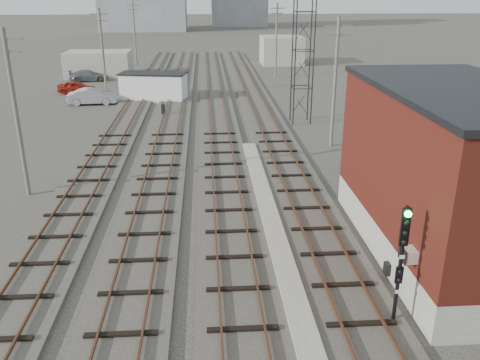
{
  "coord_description": "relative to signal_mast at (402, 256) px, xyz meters",
  "views": [
    {
      "loc": [
        -2.57,
        -6.91,
        10.85
      ],
      "look_at": [
        -0.99,
        15.71,
        2.2
      ],
      "focal_mm": 38.0,
      "sensor_mm": 36.0,
      "label": 1
    }
  ],
  "objects": [
    {
      "name": "track_right",
      "position": [
        -1.2,
        31.77,
        -2.53
      ],
      "size": [
        3.2,
        90.0,
        0.39
      ],
      "color": "#332D28",
      "rests_on": "ground"
    },
    {
      "name": "signal_mast",
      "position": [
        0.0,
        0.0,
        0.0
      ],
      "size": [
        0.4,
        0.42,
        4.4
      ],
      "color": "gray",
      "rests_on": "ground"
    },
    {
      "name": "site_trailer",
      "position": [
        -11.44,
        37.75,
        -1.23
      ],
      "size": [
        7.02,
        4.03,
        2.78
      ],
      "rotation": [
        0.0,
        0.0,
        -0.18
      ],
      "color": "white",
      "rests_on": "ground"
    },
    {
      "name": "utility_pole_left_b",
      "position": [
        -16.2,
        37.77,
        2.16
      ],
      "size": [
        1.8,
        0.24,
        9.0
      ],
      "color": "#595147",
      "rests_on": "ground"
    },
    {
      "name": "utility_pole_right_b",
      "position": [
        2.8,
        50.77,
        2.16
      ],
      "size": [
        1.8,
        0.24,
        9.0
      ],
      "color": "#595147",
      "rests_on": "ground"
    },
    {
      "name": "utility_pole_left_c",
      "position": [
        -16.2,
        62.77,
        2.16
      ],
      "size": [
        1.8,
        0.24,
        9.0
      ],
      "color": "#595147",
      "rests_on": "ground"
    },
    {
      "name": "platform_curb",
      "position": [
        -3.2,
        6.77,
        -2.51
      ],
      "size": [
        0.9,
        28.0,
        0.26
      ],
      "primitive_type": "cube",
      "color": "gray",
      "rests_on": "ground"
    },
    {
      "name": "track_mid_right",
      "position": [
        -5.2,
        31.77,
        -2.53
      ],
      "size": [
        3.2,
        90.0,
        0.39
      ],
      "color": "#332D28",
      "rests_on": "ground"
    },
    {
      "name": "switch_stand",
      "position": [
        -10.03,
        30.87,
        -2.04
      ],
      "size": [
        0.32,
        0.32,
        1.27
      ],
      "rotation": [
        0.0,
        0.0,
        -0.1
      ],
      "color": "black",
      "rests_on": "ground"
    },
    {
      "name": "utility_pole_right_a",
      "position": [
        2.8,
        20.77,
        2.16
      ],
      "size": [
        1.8,
        0.24,
        9.0
      ],
      "color": "#595147",
      "rests_on": "ground"
    },
    {
      "name": "car_silver",
      "position": [
        -17.3,
        36.2,
        -1.86
      ],
      "size": [
        4.84,
        1.99,
        1.56
      ],
      "primitive_type": "imported",
      "rotation": [
        0.0,
        0.0,
        1.64
      ],
      "color": "#96999D",
      "rests_on": "ground"
    },
    {
      "name": "lattice_tower",
      "position": [
        1.8,
        27.77,
        4.86
      ],
      "size": [
        1.6,
        1.6,
        15.0
      ],
      "color": "black",
      "rests_on": "ground"
    },
    {
      "name": "shed_right",
      "position": [
        5.3,
        62.77,
        -0.64
      ],
      "size": [
        6.0,
        6.0,
        4.0
      ],
      "primitive_type": "cube",
      "color": "gray",
      "rests_on": "ground"
    },
    {
      "name": "shed_left",
      "position": [
        -19.7,
        52.77,
        -1.04
      ],
      "size": [
        8.0,
        5.0,
        3.2
      ],
      "primitive_type": "cube",
      "color": "gray",
      "rests_on": "ground"
    },
    {
      "name": "utility_pole_left_a",
      "position": [
        -16.2,
        12.77,
        2.16
      ],
      "size": [
        1.8,
        0.24,
        9.0
      ],
      "color": "#595147",
      "rests_on": "ground"
    },
    {
      "name": "track_mid_left",
      "position": [
        -9.2,
        31.77,
        -2.53
      ],
      "size": [
        3.2,
        90.0,
        0.39
      ],
      "color": "#332D28",
      "rests_on": "ground"
    },
    {
      "name": "car_grey",
      "position": [
        -20.48,
        49.54,
        -1.98
      ],
      "size": [
        4.76,
        2.44,
        1.32
      ],
      "primitive_type": "imported",
      "rotation": [
        0.0,
        0.0,
        1.7
      ],
      "color": "slate",
      "rests_on": "ground"
    },
    {
      "name": "track_left",
      "position": [
        -13.2,
        31.77,
        -2.53
      ],
      "size": [
        3.2,
        90.0,
        0.39
      ],
      "color": "#332D28",
      "rests_on": "ground"
    },
    {
      "name": "car_red",
      "position": [
        -20.12,
        41.79,
        -1.96
      ],
      "size": [
        4.16,
        2.13,
        1.35
      ],
      "primitive_type": "imported",
      "rotation": [
        0.0,
        0.0,
        1.43
      ],
      "color": "maroon",
      "rests_on": "ground"
    },
    {
      "name": "ground",
      "position": [
        -3.7,
        52.77,
        -2.64
      ],
      "size": [
        320.0,
        320.0,
        0.0
      ],
      "primitive_type": "plane",
      "color": "#282621",
      "rests_on": "ground"
    },
    {
      "name": "brick_building",
      "position": [
        3.8,
        4.77,
        0.99
      ],
      "size": [
        6.54,
        12.2,
        7.22
      ],
      "color": "gray",
      "rests_on": "ground"
    }
  ]
}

